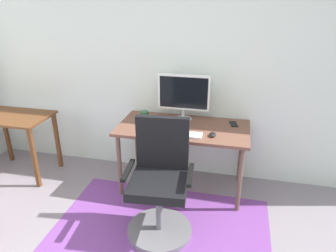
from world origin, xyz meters
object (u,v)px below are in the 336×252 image
office_chair (160,189)px  keyboard (180,134)px  desk (183,133)px  monitor (184,94)px  side_table (15,126)px  cell_phone (234,124)px  computer_mouse (213,134)px  coffee_cup (144,115)px

office_chair → keyboard: bearing=77.2°
desk → monitor: bearing=100.4°
monitor → side_table: monitor is taller
cell_phone → office_chair: size_ratio=0.14×
monitor → office_chair: size_ratio=0.53×
desk → monitor: monitor is taller
desk → computer_mouse: size_ratio=12.75×
keyboard → side_table: bearing=177.7°
monitor → computer_mouse: bearing=-45.9°
desk → computer_mouse: bearing=-27.6°
keyboard → side_table: keyboard is taller
coffee_cup → office_chair: (0.38, -0.81, -0.34)m
desk → keyboard: (0.00, -0.20, 0.08)m
desk → office_chair: office_chair is taller
keyboard → computer_mouse: computer_mouse is taller
computer_mouse → coffee_cup: bearing=160.3°
cell_phone → side_table: size_ratio=0.18×
monitor → office_chair: bearing=-91.8°
monitor → keyboard: size_ratio=1.26×
computer_mouse → coffee_cup: size_ratio=1.17×
desk → coffee_cup: coffee_cup is taller
cell_phone → side_table: cell_phone is taller
monitor → coffee_cup: size_ratio=6.11×
coffee_cup → keyboard: bearing=-34.8°
office_chair → computer_mouse: bearing=49.8°
side_table → desk: bearing=3.9°
keyboard → office_chair: (-0.07, -0.50, -0.31)m
side_table → office_chair: bearing=-17.5°
monitor → side_table: (-1.85, -0.33, -0.40)m
monitor → office_chair: 1.07m
monitor → coffee_cup: 0.48m
computer_mouse → side_table: computer_mouse is taller
office_chair → side_table: (-1.82, 0.57, 0.18)m
desk → coffee_cup: 0.47m
desk → cell_phone: 0.53m
coffee_cup → office_chair: bearing=-65.0°
monitor → computer_mouse: monitor is taller
keyboard → cell_phone: 0.62m
cell_phone → computer_mouse: bearing=-131.9°
computer_mouse → office_chair: size_ratio=0.10×
desk → side_table: (-1.89, -0.13, -0.05)m
keyboard → computer_mouse: 0.31m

